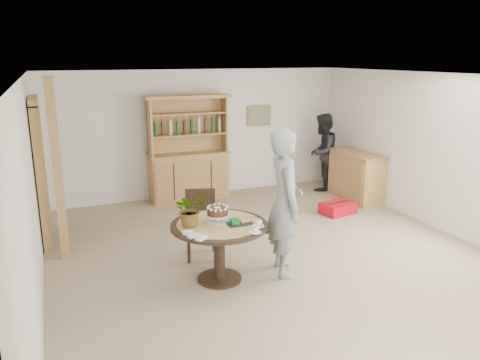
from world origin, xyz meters
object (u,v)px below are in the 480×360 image
object	(u,v)px
teen_boy	(285,203)
adult_person	(322,152)
hutch	(189,165)
dining_chair	(201,219)
red_suitcase	(338,208)
sideboard	(356,176)
dining_table	(219,235)

from	to	relation	value
teen_boy	adult_person	size ratio (longest dim) A/B	1.18
hutch	dining_chair	distance (m)	2.74
dining_chair	adult_person	distance (m)	4.07
hutch	red_suitcase	distance (m)	2.96
sideboard	teen_boy	world-z (taller)	teen_boy
adult_person	sideboard	bearing A→B (deg)	72.49
hutch	adult_person	xyz separation A→B (m)	(2.77, -0.40, 0.12)
hutch	teen_boy	size ratio (longest dim) A/B	1.07
hutch	dining_chair	world-z (taller)	hutch
dining_table	red_suitcase	bearing A→B (deg)	29.67
adult_person	hutch	bearing A→B (deg)	-43.17
dining_table	hutch	bearing A→B (deg)	79.90
hutch	dining_chair	bearing A→B (deg)	-102.69
dining_table	dining_chair	world-z (taller)	dining_chair
dining_table	adult_person	bearing A→B (deg)	42.34
dining_chair	teen_boy	bearing A→B (deg)	-32.45
hutch	dining_chair	size ratio (longest dim) A/B	2.16
hutch	teen_boy	bearing A→B (deg)	-86.36
dining_chair	teen_boy	size ratio (longest dim) A/B	0.50
dining_table	teen_boy	bearing A→B (deg)	-6.71
red_suitcase	sideboard	bearing A→B (deg)	25.96
dining_chair	red_suitcase	xyz separation A→B (m)	(2.82, 0.79, -0.43)
hutch	dining_chair	xyz separation A→B (m)	(-0.60, -2.66, -0.15)
sideboard	red_suitcase	xyz separation A→B (m)	(-0.82, -0.63, -0.37)
hutch	adult_person	distance (m)	2.80
sideboard	red_suitcase	world-z (taller)	sideboard
teen_boy	dining_chair	bearing A→B (deg)	56.08
dining_table	sideboard	bearing A→B (deg)	31.57
hutch	dining_table	bearing A→B (deg)	-100.10
dining_table	dining_chair	size ratio (longest dim) A/B	1.27
dining_table	red_suitcase	distance (m)	3.30
dining_table	red_suitcase	size ratio (longest dim) A/B	1.80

